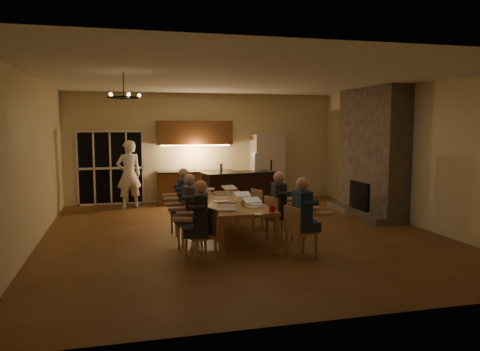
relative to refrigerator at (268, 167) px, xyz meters
name	(u,v)px	position (x,y,z in m)	size (l,w,h in m)	color
floor	(241,234)	(-1.90, -4.15, -1.00)	(9.00, 9.00, 0.00)	brown
back_wall	(203,148)	(-1.90, 0.37, 0.60)	(8.00, 0.04, 3.20)	beige
left_wall	(31,161)	(-5.92, -4.15, 0.60)	(0.04, 9.00, 3.20)	beige
right_wall	(412,155)	(2.12, -4.15, 0.60)	(0.04, 9.00, 3.20)	beige
ceiling	(241,78)	(-1.90, -4.15, 2.22)	(8.00, 9.00, 0.04)	white
french_doors	(111,168)	(-4.60, 0.32, 0.05)	(1.86, 0.08, 2.10)	black
fireplace	(372,152)	(1.80, -2.95, 0.60)	(0.58, 2.50, 3.20)	#665A50
kitchenette	(195,162)	(-2.20, 0.05, 0.20)	(2.24, 0.68, 2.40)	brown
refrigerator	(268,167)	(0.00, 0.00, 0.00)	(0.90, 0.68, 2.00)	beige
dining_table	(231,219)	(-2.19, -4.43, -0.62)	(1.10, 2.97, 0.75)	#B9814A
bar_island	(240,193)	(-1.37, -1.92, -0.46)	(1.91, 0.68, 1.08)	black
chair_left_near	(201,236)	(-3.05, -5.95, -0.55)	(0.44, 0.44, 0.89)	#A47A52
chair_left_mid	(190,224)	(-3.09, -5.00, -0.55)	(0.44, 0.44, 0.89)	#A47A52
chair_left_far	(182,213)	(-3.10, -3.90, -0.55)	(0.44, 0.44, 0.89)	#A47A52
chair_right_near	(301,231)	(-1.31, -6.06, -0.55)	(0.44, 0.44, 0.89)	#A47A52
chair_right_mid	(280,218)	(-1.31, -4.91, -0.55)	(0.44, 0.44, 0.89)	#A47A52
chair_right_far	(265,209)	(-1.29, -3.85, -0.55)	(0.44, 0.44, 0.89)	#A47A52
person_left_near	(201,222)	(-3.06, -6.00, -0.31)	(0.60, 0.60, 1.38)	#262A31
person_right_near	(302,217)	(-1.30, -6.05, -0.31)	(0.60, 0.60, 1.38)	navy
person_left_mid	(190,211)	(-3.09, -4.95, -0.31)	(0.60, 0.60, 1.38)	#3E4449
person_right_mid	(279,207)	(-1.34, -4.94, -0.31)	(0.60, 0.60, 1.38)	#262A31
person_left_far	(184,201)	(-3.05, -3.80, -0.31)	(0.60, 0.60, 1.38)	navy
standing_person	(129,174)	(-4.11, -0.44, -0.07)	(0.68, 0.45, 1.86)	white
chandelier	(124,97)	(-4.23, -4.98, 1.75)	(0.56, 0.56, 0.03)	black
laptop_a	(226,204)	(-2.50, -5.40, -0.14)	(0.32, 0.28, 0.23)	silver
laptop_b	(254,201)	(-1.93, -5.24, -0.14)	(0.32, 0.28, 0.23)	silver
laptop_c	(221,196)	(-2.38, -4.44, -0.14)	(0.32, 0.28, 0.23)	silver
laptop_d	(244,195)	(-1.92, -4.46, -0.14)	(0.32, 0.28, 0.23)	silver
laptop_e	(208,189)	(-2.45, -3.28, -0.14)	(0.32, 0.28, 0.23)	silver
laptop_f	(232,188)	(-1.92, -3.39, -0.14)	(0.32, 0.28, 0.23)	silver
mug_front	(237,203)	(-2.19, -4.94, -0.20)	(0.08, 0.08, 0.10)	white
mug_mid	(228,195)	(-2.11, -3.88, -0.20)	(0.07, 0.07, 0.10)	white
mug_back	(209,194)	(-2.49, -3.66, -0.20)	(0.08, 0.08, 0.10)	white
redcup_near	(272,209)	(-1.76, -5.78, -0.19)	(0.10, 0.10, 0.12)	#B60C1F
redcup_mid	(206,195)	(-2.61, -3.95, -0.19)	(0.08, 0.08, 0.12)	#B60C1F
can_silver	(243,203)	(-2.12, -5.10, -0.19)	(0.07, 0.07, 0.12)	#B2B2B7
can_cola	(212,189)	(-2.31, -3.08, -0.19)	(0.06, 0.06, 0.12)	#3F0F0C
plate_near	(256,204)	(-1.81, -4.99, -0.24)	(0.26, 0.26, 0.02)	white
plate_left	(227,209)	(-2.46, -5.31, -0.24)	(0.27, 0.27, 0.02)	white
plate_far	(240,194)	(-1.79, -3.64, -0.24)	(0.27, 0.27, 0.02)	white
notepad	(258,214)	(-2.05, -5.91, -0.24)	(0.14, 0.19, 0.01)	white
bar_bottle	(221,168)	(-1.88, -2.08, 0.20)	(0.07, 0.07, 0.24)	#99999E
bar_blender	(256,162)	(-0.89, -1.79, 0.32)	(0.15, 0.15, 0.47)	silver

